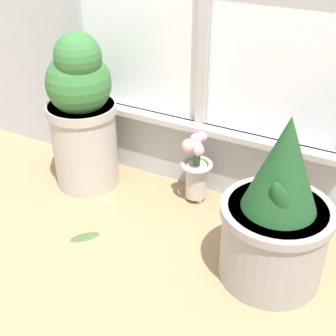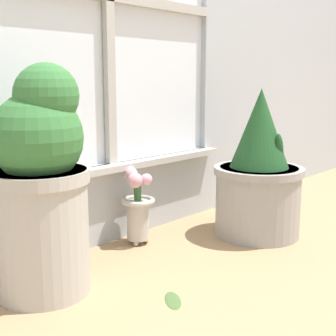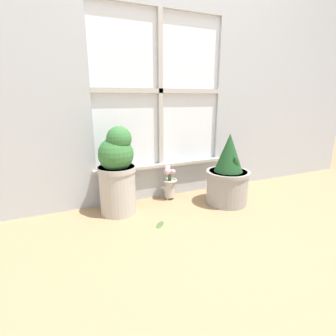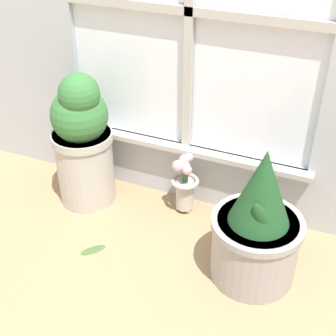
{
  "view_description": "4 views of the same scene",
  "coord_description": "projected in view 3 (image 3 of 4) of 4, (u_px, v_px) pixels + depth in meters",
  "views": [
    {
      "loc": [
        0.66,
        -0.99,
        1.1
      ],
      "look_at": [
        -0.03,
        0.31,
        0.19
      ],
      "focal_mm": 50.0,
      "sensor_mm": 36.0,
      "label": 1
    },
    {
      "loc": [
        -1.11,
        -0.78,
        0.6
      ],
      "look_at": [
        0.03,
        0.27,
        0.31
      ],
      "focal_mm": 50.0,
      "sensor_mm": 36.0,
      "label": 2
    },
    {
      "loc": [
        -0.82,
        -1.47,
        0.84
      ],
      "look_at": [
        -0.02,
        0.34,
        0.3
      ],
      "focal_mm": 28.0,
      "sensor_mm": 36.0,
      "label": 3
    },
    {
      "loc": [
        0.63,
        -1.18,
        1.38
      ],
      "look_at": [
        -0.0,
        0.32,
        0.29
      ],
      "focal_mm": 50.0,
      "sensor_mm": 36.0,
      "label": 4
    }
  ],
  "objects": [
    {
      "name": "fallen_leaf",
      "position": [
        160.0,
        224.0,
        1.77
      ],
      "size": [
        0.1,
        0.11,
        0.01
      ],
      "color": "#476633",
      "rests_on": "ground_plane"
    },
    {
      "name": "ground_plane",
      "position": [
        190.0,
        220.0,
        1.84
      ],
      "size": [
        10.0,
        10.0,
        0.0
      ],
      "primitive_type": "plane",
      "color": "tan"
    },
    {
      "name": "flower_vase",
      "position": [
        169.0,
        182.0,
        2.19
      ],
      "size": [
        0.13,
        0.13,
        0.29
      ],
      "color": "#BCB7AD",
      "rests_on": "ground_plane"
    },
    {
      "name": "wall_with_window",
      "position": [
        159.0,
        38.0,
        1.98
      ],
      "size": [
        4.4,
        0.1,
        2.5
      ],
      "color": "#B2B7BC",
      "rests_on": "ground_plane"
    },
    {
      "name": "potted_plant_right",
      "position": [
        228.0,
        175.0,
        2.08
      ],
      "size": [
        0.35,
        0.35,
        0.57
      ],
      "color": "#9E9993",
      "rests_on": "ground_plane"
    },
    {
      "name": "potted_plant_left",
      "position": [
        117.0,
        172.0,
        1.88
      ],
      "size": [
        0.28,
        0.28,
        0.65
      ],
      "color": "#B7B2A8",
      "rests_on": "ground_plane"
    }
  ]
}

